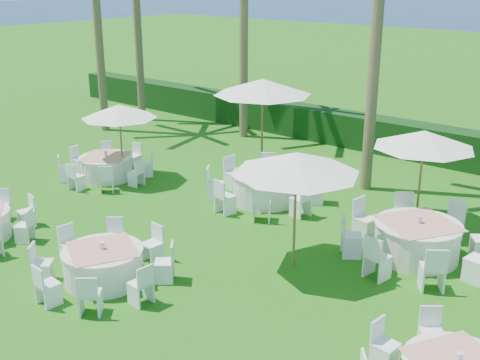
% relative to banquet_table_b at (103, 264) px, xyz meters
% --- Properties ---
extents(ground, '(120.00, 120.00, 0.00)m').
position_rel_banquet_table_b_xyz_m(ground, '(0.78, 0.41, -0.39)').
color(ground, '#206110').
rests_on(ground, ground).
extents(hedge, '(34.00, 1.00, 1.20)m').
position_rel_banquet_table_b_xyz_m(hedge, '(0.78, 12.41, 0.21)').
color(hedge, black).
rests_on(hedge, ground).
extents(banquet_table_b, '(2.93, 2.93, 0.89)m').
position_rel_banquet_table_b_xyz_m(banquet_table_b, '(0.00, 0.00, 0.00)').
color(banquet_table_b, silver).
rests_on(banquet_table_b, ground).
extents(banquet_table_d, '(2.87, 2.87, 0.88)m').
position_rel_banquet_table_b_xyz_m(banquet_table_d, '(-5.22, 4.24, -0.01)').
color(banquet_table_d, silver).
rests_on(banquet_table_d, ground).
extents(banquet_table_e, '(3.28, 3.28, 0.99)m').
position_rel_banquet_table_b_xyz_m(banquet_table_e, '(-0.24, 5.81, 0.04)').
color(banquet_table_e, silver).
rests_on(banquet_table_e, ground).
extents(banquet_table_f, '(3.37, 3.37, 1.01)m').
position_rel_banquet_table_b_xyz_m(banquet_table_f, '(4.52, 5.18, 0.06)').
color(banquet_table_f, silver).
rests_on(banquet_table_f, ground).
extents(umbrella_a, '(2.27, 2.27, 2.36)m').
position_rel_banquet_table_b_xyz_m(umbrella_a, '(-4.75, 4.50, 1.77)').
color(umbrella_a, brown).
rests_on(umbrella_a, ground).
extents(umbrella_b, '(2.70, 2.70, 2.59)m').
position_rel_banquet_table_b_xyz_m(umbrella_b, '(2.62, 3.10, 1.97)').
color(umbrella_b, brown).
rests_on(umbrella_b, ground).
extents(umbrella_c, '(3.14, 3.14, 2.91)m').
position_rel_banquet_table_b_xyz_m(umbrella_c, '(-2.24, 8.26, 2.27)').
color(umbrella_c, brown).
rests_on(umbrella_c, ground).
extents(umbrella_d, '(2.49, 2.49, 2.46)m').
position_rel_banquet_table_b_xyz_m(umbrella_d, '(3.72, 6.98, 1.85)').
color(umbrella_d, brown).
rests_on(umbrella_d, ground).
extents(palm_b, '(4.39, 4.21, 8.37)m').
position_rel_banquet_table_b_xyz_m(palm_b, '(-5.16, 10.89, 4.25)').
color(palm_b, brown).
rests_on(palm_b, ground).
extents(palm_f, '(4.40, 4.13, 8.82)m').
position_rel_banquet_table_b_xyz_m(palm_f, '(-10.14, 8.08, 4.48)').
color(palm_f, brown).
rests_on(palm_f, ground).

